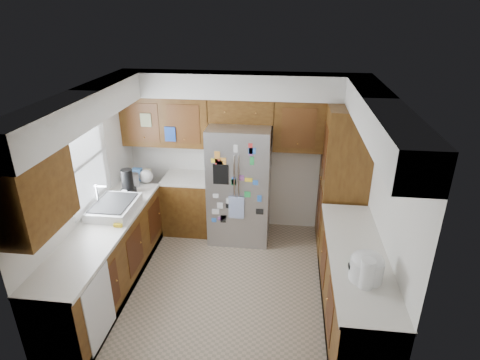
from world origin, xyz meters
name	(u,v)px	position (x,y,z in m)	size (l,w,h in m)	color
floor	(229,283)	(0.00, 0.00, 0.00)	(3.60, 3.60, 0.00)	gray
room_shell	(223,143)	(-0.11, 0.36, 1.82)	(3.64, 3.24, 2.52)	silver
left_counter_run	(127,247)	(-1.36, 0.03, 0.43)	(1.36, 3.20, 0.92)	#42240C
right_counter_run	(353,290)	(1.50, -0.47, 0.42)	(0.63, 2.25, 0.92)	#42240C
pantry	(343,179)	(1.50, 1.15, 1.07)	(0.60, 0.90, 2.15)	#42240C
fridge	(240,183)	(0.00, 1.20, 0.90)	(0.90, 0.79, 1.80)	#9D9DA2
bridge_cabinet	(242,110)	(0.00, 1.43, 1.98)	(0.96, 0.34, 0.35)	#42240C
fridge_top_items	(239,90)	(-0.03, 1.37, 2.27)	(0.75, 0.29, 0.28)	#1644A4
sink_assembly	(114,207)	(-1.50, 0.10, 0.99)	(0.52, 0.74, 0.37)	silver
left_counter_clutter	(136,179)	(-1.47, 0.84, 1.05)	(0.34, 0.78, 0.38)	black
rice_cooker	(367,266)	(1.50, -0.92, 1.07)	(0.34, 0.33, 0.29)	white
paper_towel	(367,274)	(1.48, -1.05, 1.07)	(0.14, 0.14, 0.30)	white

